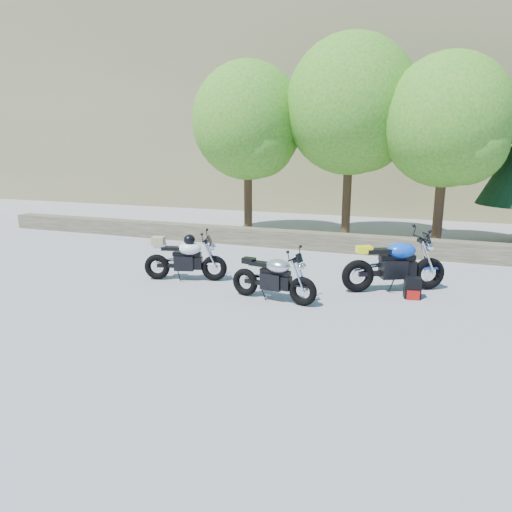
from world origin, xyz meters
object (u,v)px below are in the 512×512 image
Objects in this scene: silver_bike at (274,278)px; backpack at (412,288)px; blue_bike at (395,265)px; white_bike at (185,258)px.

silver_bike reaches higher than backpack.
blue_bike is (2.09, 1.50, 0.10)m from silver_bike.
silver_bike is at bearing -172.62° from blue_bike.
silver_bike is at bearing -168.65° from backpack.
white_bike reaches higher than backpack.
silver_bike is 0.98× the size of white_bike.
backpack is (2.48, 1.11, -0.24)m from silver_bike.
white_bike is 4.37× the size of backpack.
backpack is at bearing 32.57° from silver_bike.
blue_bike is at bearing 44.02° from silver_bike.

